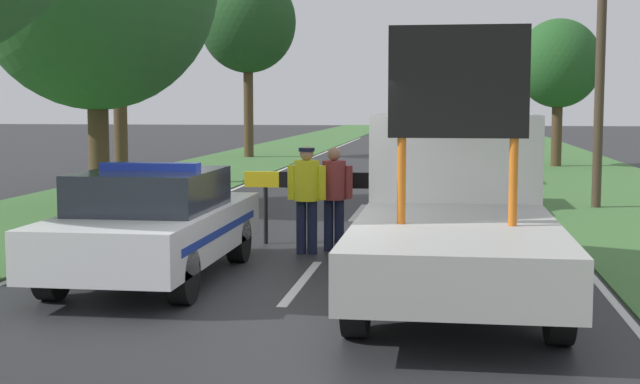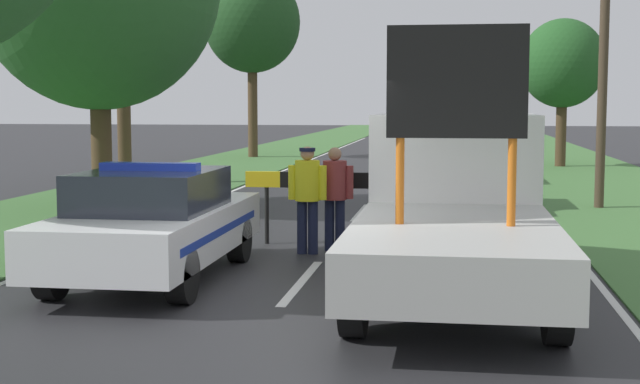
# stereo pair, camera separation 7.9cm
# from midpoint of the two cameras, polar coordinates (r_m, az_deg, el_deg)

# --- Properties ---
(ground_plane) EXTENTS (160.00, 160.00, 0.00)m
(ground_plane) POSITION_cam_midpoint_polar(r_m,az_deg,el_deg) (10.42, -2.29, -6.87)
(ground_plane) COLOR #28282B
(lane_markings) EXTENTS (7.55, 62.48, 0.01)m
(lane_markings) POSITION_cam_midpoint_polar(r_m,az_deg,el_deg) (26.28, 4.04, 0.77)
(lane_markings) COLOR silver
(lane_markings) RESTS_ON ground
(grass_verge_left) EXTENTS (4.57, 120.00, 0.03)m
(grass_verge_left) POSITION_cam_midpoint_polar(r_m,az_deg,el_deg) (31.12, -6.74, 1.53)
(grass_verge_left) COLOR #427038
(grass_verge_left) RESTS_ON ground
(grass_verge_right) EXTENTS (4.57, 120.00, 0.03)m
(grass_verge_right) POSITION_cam_midpoint_polar(r_m,az_deg,el_deg) (30.39, 16.14, 1.25)
(grass_verge_right) COLOR #427038
(grass_verge_right) RESTS_ON ground
(police_car) EXTENTS (1.82, 4.48, 1.52)m
(police_car) POSITION_cam_midpoint_polar(r_m,az_deg,el_deg) (11.66, -10.77, -1.98)
(police_car) COLOR white
(police_car) RESTS_ON ground
(work_truck) EXTENTS (2.16, 5.73, 3.06)m
(work_truck) POSITION_cam_midpoint_polar(r_m,az_deg,el_deg) (10.94, 8.42, -0.78)
(work_truck) COLOR white
(work_truck) RESTS_ON ground
(road_barrier) EXTENTS (3.40, 0.08, 1.17)m
(road_barrier) POSITION_cam_midpoint_polar(r_m,az_deg,el_deg) (14.14, 1.74, 0.47)
(road_barrier) COLOR black
(road_barrier) RESTS_ON ground
(police_officer) EXTENTS (0.58, 0.37, 1.62)m
(police_officer) POSITION_cam_midpoint_polar(r_m,az_deg,el_deg) (13.36, -1.03, 0.11)
(police_officer) COLOR #191E38
(police_officer) RESTS_ON ground
(pedestrian_civilian) EXTENTS (0.57, 0.36, 1.60)m
(pedestrian_civilian) POSITION_cam_midpoint_polar(r_m,az_deg,el_deg) (13.64, 0.73, 0.11)
(pedestrian_civilian) COLOR #191E38
(pedestrian_civilian) RESTS_ON ground
(traffic_cone_near_police) EXTENTS (0.46, 0.46, 0.63)m
(traffic_cone_near_police) POSITION_cam_midpoint_polar(r_m,az_deg,el_deg) (13.83, 7.51, -2.46)
(traffic_cone_near_police) COLOR black
(traffic_cone_near_police) RESTS_ON ground
(traffic_cone_centre_front) EXTENTS (0.50, 0.50, 0.69)m
(traffic_cone_centre_front) POSITION_cam_midpoint_polar(r_m,az_deg,el_deg) (15.21, 7.92, -1.61)
(traffic_cone_centre_front) COLOR black
(traffic_cone_centre_front) RESTS_ON ground
(queued_car_hatch_blue) EXTENTS (1.95, 4.57, 1.54)m
(queued_car_hatch_blue) POSITION_cam_midpoint_polar(r_m,az_deg,el_deg) (19.96, 8.09, 1.44)
(queued_car_hatch_blue) COLOR navy
(queued_car_hatch_blue) RESTS_ON ground
(queued_car_sedan_silver) EXTENTS (1.73, 4.22, 1.46)m
(queued_car_sedan_silver) POSITION_cam_midpoint_polar(r_m,az_deg,el_deg) (25.73, 8.60, 2.29)
(queued_car_sedan_silver) COLOR #B2B2B7
(queued_car_sedan_silver) RESTS_ON ground
(queued_car_van_white) EXTENTS (1.91, 4.26, 1.44)m
(queued_car_van_white) POSITION_cam_midpoint_polar(r_m,az_deg,el_deg) (32.68, 8.57, 3.01)
(queued_car_van_white) COLOR silver
(queued_car_van_white) RESTS_ON ground
(roadside_tree_near_right) EXTENTS (2.97, 2.97, 5.22)m
(roadside_tree_near_right) POSITION_cam_midpoint_polar(r_m,az_deg,el_deg) (32.74, 14.95, 7.91)
(roadside_tree_near_right) COLOR #4C3823
(roadside_tree_near_right) RESTS_ON ground
(roadside_tree_mid_left) EXTENTS (3.96, 3.96, 7.65)m
(roadside_tree_mid_left) POSITION_cam_midpoint_polar(r_m,az_deg,el_deg) (37.33, -4.70, 10.74)
(roadside_tree_mid_left) COLOR #4C3823
(roadside_tree_mid_left) RESTS_ON ground
(roadside_tree_mid_right) EXTENTS (3.28, 3.28, 6.54)m
(roadside_tree_mid_right) POSITION_cam_midpoint_polar(r_m,az_deg,el_deg) (25.69, -12.89, 11.17)
(roadside_tree_mid_right) COLOR #4C3823
(roadside_tree_mid_right) RESTS_ON ground
(utility_pole) EXTENTS (1.20, 0.20, 8.63)m
(utility_pole) POSITION_cam_midpoint_polar(r_m,az_deg,el_deg) (20.09, 17.51, 11.64)
(utility_pole) COLOR #473828
(utility_pole) RESTS_ON ground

